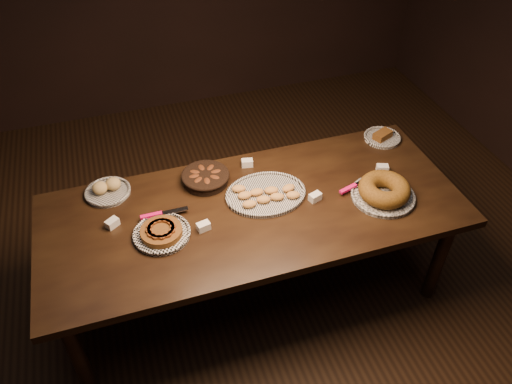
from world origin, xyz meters
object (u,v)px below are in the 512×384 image
object	(u,v)px
apple_tart_plate	(162,232)
bundt_cake_plate	(384,191)
buffet_table	(254,217)
madeleine_platter	(265,194)

from	to	relation	value
apple_tart_plate	bundt_cake_plate	xyz separation A→B (m)	(1.27, -0.10, 0.03)
buffet_table	madeleine_platter	size ratio (longest dim) A/B	5.08
bundt_cake_plate	madeleine_platter	bearing A→B (deg)	168.35
madeleine_platter	bundt_cake_plate	size ratio (longest dim) A/B	1.12
madeleine_platter	bundt_cake_plate	world-z (taller)	bundt_cake_plate
buffet_table	apple_tart_plate	distance (m)	0.55
madeleine_platter	apple_tart_plate	bearing A→B (deg)	-166.70
buffet_table	bundt_cake_plate	size ratio (longest dim) A/B	5.70
buffet_table	apple_tart_plate	bearing A→B (deg)	-174.44
buffet_table	madeleine_platter	bearing A→B (deg)	37.72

